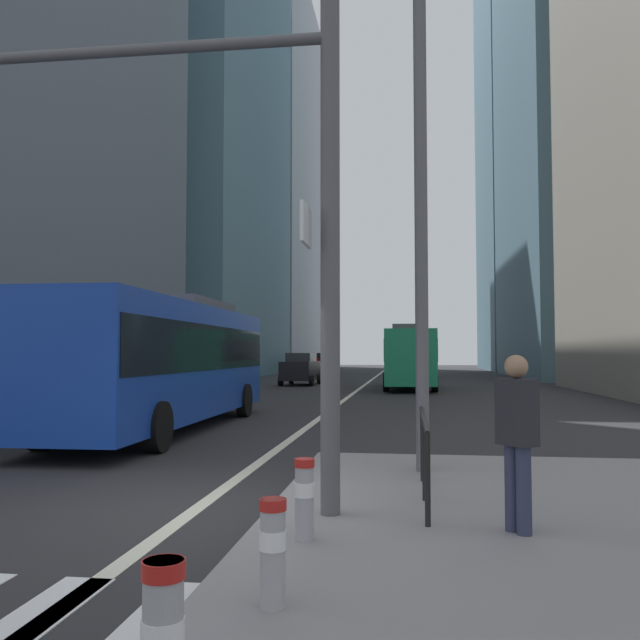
% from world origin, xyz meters
% --- Properties ---
extents(ground_plane, '(160.00, 160.00, 0.00)m').
position_xyz_m(ground_plane, '(0.00, 20.00, 0.00)').
color(ground_plane, '#28282B').
extents(lane_centre_line, '(0.20, 80.00, 0.01)m').
position_xyz_m(lane_centre_line, '(0.00, 30.00, 0.01)').
color(lane_centre_line, beige).
rests_on(lane_centre_line, ground).
extents(office_tower_left_mid, '(12.88, 25.26, 41.26)m').
position_xyz_m(office_tower_left_mid, '(-16.00, 47.07, 20.63)').
color(office_tower_left_mid, slate).
rests_on(office_tower_left_mid, ground).
extents(office_tower_left_far, '(12.17, 24.66, 49.31)m').
position_xyz_m(office_tower_left_far, '(-16.00, 75.06, 24.66)').
color(office_tower_left_far, '#9E9EA3').
rests_on(office_tower_left_far, ground).
extents(office_tower_right_mid, '(11.63, 21.71, 46.73)m').
position_xyz_m(office_tower_right_mid, '(17.00, 47.35, 23.36)').
color(office_tower_right_mid, slate).
rests_on(office_tower_right_mid, ground).
extents(office_tower_right_far, '(10.98, 17.64, 53.74)m').
position_xyz_m(office_tower_right_far, '(17.00, 70.48, 26.87)').
color(office_tower_right_far, slate).
rests_on(office_tower_right_far, ground).
extents(city_bus_blue_oncoming, '(2.82, 11.35, 3.40)m').
position_xyz_m(city_bus_blue_oncoming, '(-3.47, 8.14, 1.84)').
color(city_bus_blue_oncoming, '#14389E').
rests_on(city_bus_blue_oncoming, ground).
extents(city_bus_red_receding, '(2.78, 11.10, 3.40)m').
position_xyz_m(city_bus_red_receding, '(2.69, 28.90, 1.84)').
color(city_bus_red_receding, '#198456').
rests_on(city_bus_red_receding, ground).
extents(car_oncoming_mid, '(2.05, 4.48, 1.94)m').
position_xyz_m(car_oncoming_mid, '(-6.36, 58.60, 0.99)').
color(car_oncoming_mid, maroon).
rests_on(car_oncoming_mid, ground).
extents(car_receding_near, '(2.09, 4.44, 1.94)m').
position_xyz_m(car_receding_near, '(3.16, 51.55, 0.99)').
color(car_receding_near, silver).
rests_on(car_receding_near, ground).
extents(car_receding_far, '(2.09, 4.15, 1.94)m').
position_xyz_m(car_receding_far, '(2.75, 53.50, 0.99)').
color(car_receding_far, gold).
rests_on(car_receding_far, ground).
extents(car_oncoming_far, '(2.13, 4.52, 1.94)m').
position_xyz_m(car_oncoming_far, '(-3.85, 31.78, 0.99)').
color(car_oncoming_far, black).
rests_on(car_oncoming_far, ground).
extents(traffic_signal_gantry, '(6.04, 0.65, 6.00)m').
position_xyz_m(traffic_signal_gantry, '(-0.26, -0.51, 4.11)').
color(traffic_signal_gantry, '#515156').
rests_on(traffic_signal_gantry, median_island).
extents(street_lamp_post, '(5.50, 0.32, 8.00)m').
position_xyz_m(street_lamp_post, '(2.82, 2.33, 5.28)').
color(street_lamp_post, '#56565B').
rests_on(street_lamp_post, median_island).
extents(bollard_left, '(0.20, 0.20, 0.75)m').
position_xyz_m(bollard_left, '(1.65, -3.21, 0.57)').
color(bollard_left, '#99999E').
rests_on(bollard_left, median_island).
extents(bollard_right, '(0.20, 0.20, 0.77)m').
position_xyz_m(bollard_right, '(1.61, -1.53, 0.58)').
color(bollard_right, '#99999E').
rests_on(bollard_right, median_island).
extents(pedestrian_railing, '(0.06, 3.70, 0.98)m').
position_xyz_m(pedestrian_railing, '(2.80, 0.94, 0.86)').
color(pedestrian_railing, black).
rests_on(pedestrian_railing, median_island).
extents(pedestrian_far, '(0.41, 0.45, 1.77)m').
position_xyz_m(pedestrian_far, '(3.68, -1.00, 1.14)').
color(pedestrian_far, '#2D334C').
rests_on(pedestrian_far, median_island).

